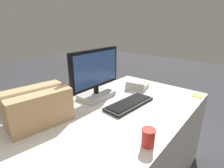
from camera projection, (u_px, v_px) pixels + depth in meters
The scene contains 7 objects.
office_desk at pixel (107, 158), 1.34m from camera, with size 1.80×0.90×0.73m.
monitor at pixel (96, 77), 1.47m from camera, with size 0.52×0.20×0.42m.
keyboard at pixel (129, 103), 1.38m from camera, with size 0.45×0.20×0.03m.
desk_phone at pixel (137, 85), 1.72m from camera, with size 0.22×0.22×0.08m.
paper_cup_right at pixel (148, 137), 0.92m from camera, with size 0.08×0.08×0.10m.
cardboard_box at pixel (38, 106), 1.12m from camera, with size 0.41×0.29×0.23m.
sticky_note_pad at pixel (197, 96), 1.55m from camera, with size 0.08×0.08×0.01m.
Camera 1 is at (-0.80, -0.72, 1.35)m, focal length 28.00 mm.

